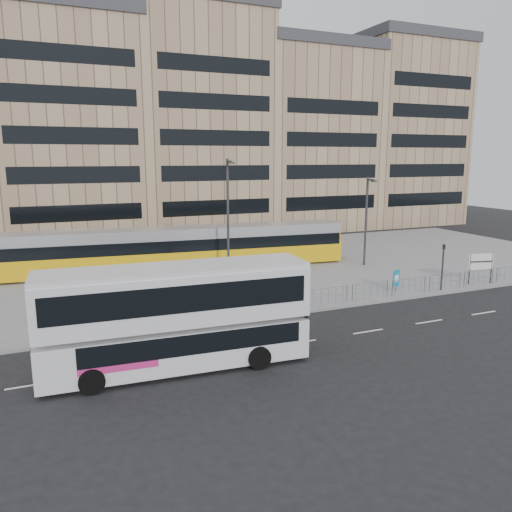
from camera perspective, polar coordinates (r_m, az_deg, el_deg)
name	(u,v)px	position (r m, az deg, el deg)	size (l,w,h in m)	color
ground	(298,314)	(28.91, 4.80, -6.64)	(120.00, 120.00, 0.00)	black
plaza	(227,270)	(39.52, -3.29, -1.61)	(64.00, 24.00, 0.15)	slate
kerb	(297,313)	(28.93, 4.76, -6.47)	(64.00, 0.25, 0.17)	gray
building_row	(174,121)	(60.47, -9.36, 14.95)	(70.40, 18.40, 31.20)	brown
pedestrian_barrier	(324,292)	(29.99, 7.79, -4.08)	(32.07, 0.07, 1.10)	#9A9CA2
road_markings	(352,334)	(26.15, 10.89, -8.75)	(62.00, 0.12, 0.01)	white
double_decker_bus	(176,314)	(21.27, -9.08, -6.57)	(11.23, 3.30, 4.44)	silver
tram	(169,249)	(39.35, -9.90, 0.78)	(28.44, 5.42, 3.34)	#DDA70C
station_sign	(481,263)	(38.02, 24.32, -0.73)	(1.82, 0.49, 2.13)	#2D2D30
ad_panel	(396,279)	(34.21, 15.74, -2.51)	(0.72, 0.33, 1.41)	#2D2D30
pedestrian	(194,280)	(32.60, -7.12, -2.78)	(0.62, 0.41, 1.71)	black
traffic_light_west	(206,282)	(27.55, -5.71, -2.95)	(0.23, 0.25, 3.10)	#2D2D30
traffic_light_east	(443,261)	(35.09, 20.58, -0.54)	(0.23, 0.25, 3.10)	#2D2D30
lamp_post_west	(228,214)	(36.19, -3.20, 4.84)	(0.45, 1.04, 8.61)	#2D2D30
lamp_post_east	(367,217)	(41.29, 12.52, 4.35)	(0.45, 1.04, 7.15)	#2D2D30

